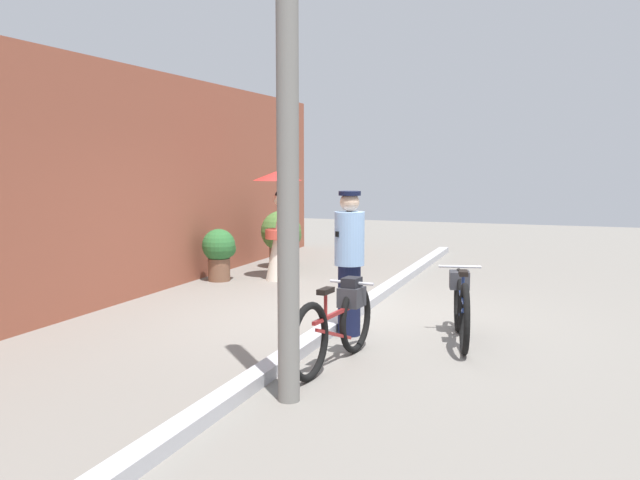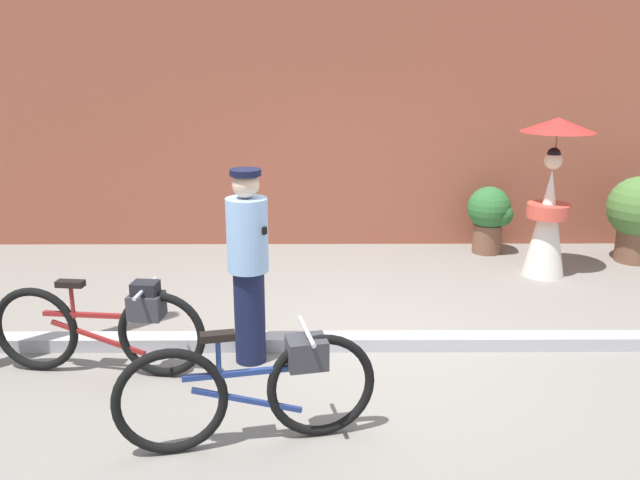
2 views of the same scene
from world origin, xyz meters
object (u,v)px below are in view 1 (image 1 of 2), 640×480
Objects in this scene: person_officer at (349,259)px; potted_plant_by_door at (282,235)px; potted_plant_small at (220,251)px; bicycle_far_side at (461,304)px; bicycle_near_officer at (337,322)px; utility_pole at (288,108)px; person_with_parasol at (279,225)px.

person_officer reaches higher than potted_plant_by_door.
bicycle_far_side is at bearing -121.16° from potted_plant_small.
bicycle_near_officer is 0.37× the size of utility_pole.
person_with_parasol is at bearing 23.82° from utility_pole.
utility_pole is (-5.10, -3.34, 1.89)m from potted_plant_small.
utility_pole reaches higher than bicycle_near_officer.
person_officer reaches higher than bicycle_far_side.
potted_plant_by_door is 1.81m from potted_plant_small.
person_with_parasol reaches higher than potted_plant_by_door.
bicycle_far_side is at bearing -82.88° from person_officer.
bicycle_far_side is at bearing -131.49° from person_with_parasol.
person_with_parasol is at bearing -159.17° from potted_plant_by_door.
person_officer reaches higher than potted_plant_small.
person_with_parasol reaches higher than potted_plant_small.
potted_plant_small is at bearing 167.43° from potted_plant_by_door.
potted_plant_by_door is (4.58, 2.76, -0.26)m from person_officer.
potted_plant_small is at bearing 40.59° from bicycle_near_officer.
bicycle_far_side is at bearing -23.24° from utility_pole.
potted_plant_small is (-0.44, 0.90, -0.43)m from person_with_parasol.
utility_pole is at bearing -156.75° from potted_plant_by_door.
person_officer is 0.34× the size of utility_pole.
bicycle_far_side is 1.04× the size of person_officer.
person_with_parasol is at bearing 34.73° from person_officer.
person_officer is at bearing -145.27° from person_with_parasol.
potted_plant_by_door reaches higher than potted_plant_small.
bicycle_far_side is 1.59× the size of potted_plant_by_door.
bicycle_far_side is 0.36× the size of utility_pole.
utility_pole is at bearing 178.11° from bicycle_near_officer.
potted_plant_by_door is 0.22× the size of utility_pole.
potted_plant_small is at bearing 48.24° from person_officer.
utility_pole is at bearing -146.77° from potted_plant_small.
potted_plant_by_door is (5.71, 2.99, 0.20)m from bicycle_near_officer.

